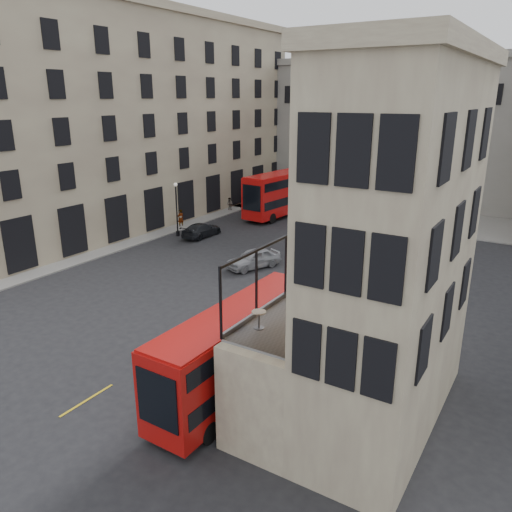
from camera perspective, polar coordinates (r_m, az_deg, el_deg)
The scene contains 31 objects.
ground at distance 27.44m, azimuth -6.20°, elevation -11.36°, with size 140.00×140.00×0.00m, color black.
host_building_main at distance 20.13m, azimuth 15.98°, elevation 1.13°, with size 7.26×11.40×15.10m.
host_frontage at distance 23.34m, azimuth 6.54°, elevation -10.65°, with size 3.00×11.00×4.50m, color #BFB48F.
cafe_floor at distance 22.34m, azimuth 6.75°, elevation -5.46°, with size 3.00×10.00×0.10m, color slate.
building_left at distance 57.14m, azimuth -16.01°, elevation 15.21°, with size 14.60×50.60×22.00m.
gateway at distance 69.72m, azimuth 15.64°, elevation 13.95°, with size 35.00×10.60×18.00m.
pavement_far at distance 61.89m, azimuth 11.32°, elevation 5.09°, with size 40.00×12.00×0.12m, color slate.
pavement_left at distance 49.90m, azimuth -17.77°, elevation 1.53°, with size 8.00×48.00×0.12m, color slate.
traffic_light_near at distance 36.30m, azimuth 4.10°, elevation 0.29°, with size 0.16×0.20×3.80m.
traffic_light_far at distance 56.57m, azimuth -0.84°, elevation 6.71°, with size 0.16×0.20×3.80m.
street_lamp_a at distance 49.92m, azimuth -9.03°, elevation 4.95°, with size 0.36×0.36×5.33m.
street_lamp_b at distance 57.77m, azimuth 10.03°, elevation 6.64°, with size 0.36×0.36×5.33m.
bus_near at distance 23.29m, azimuth -2.06°, elevation -10.26°, with size 2.58×10.62×4.23m.
bus_far at distance 58.48m, azimuth 3.31°, elevation 7.45°, with size 3.97×12.84×5.04m.
car_a at distance 40.39m, azimuth -0.27°, elevation -0.27°, with size 1.86×4.62×1.57m, color #92949A.
car_b at distance 50.37m, azimuth 8.04°, elevation 3.13°, with size 1.49×4.27×1.41m, color #B80B21.
car_c at distance 49.69m, azimuth -6.25°, elevation 2.98°, with size 1.93×4.74×1.38m, color black.
bicycle at distance 43.40m, azimuth 4.58°, elevation 0.47°, with size 0.56×1.62×0.85m, color gray.
cyclist at distance 37.06m, azimuth 5.33°, elevation -1.87°, with size 0.65×0.43×1.78m, color #BFE418.
pedestrian_a at distance 60.70m, azimuth -3.00°, elevation 5.90°, with size 0.80×0.62×1.64m, color gray.
pedestrian_b at distance 56.38m, azimuth 2.01°, elevation 5.02°, with size 1.10×0.63×1.70m, color gray.
pedestrian_c at distance 59.32m, azimuth 14.18°, elevation 5.09°, with size 0.94×0.39×1.60m, color gray.
pedestrian_d at distance 58.44m, azimuth 20.73°, elevation 4.25°, with size 0.76×0.49×1.55m, color gray.
pedestrian_e at distance 53.61m, azimuth -8.61°, elevation 4.28°, with size 0.70×0.46×1.93m, color gray.
cafe_table_near at distance 19.67m, azimuth 0.33°, elevation -6.99°, with size 0.58×0.58×0.72m.
cafe_table_mid at distance 22.22m, azimuth 4.22°, elevation -4.15°, with size 0.53×0.53×0.66m.
cafe_table_far at distance 24.54m, azimuth 7.56°, elevation -1.82°, with size 0.66×0.66×0.82m.
cafe_chair_a at distance 19.71m, azimuth 6.71°, elevation -7.81°, with size 0.44×0.44×0.81m.
cafe_chair_b at distance 20.70m, azimuth 8.18°, elevation -6.43°, with size 0.49×0.49×0.97m.
cafe_chair_c at distance 21.91m, azimuth 8.60°, elevation -5.20°, with size 0.46×0.46×0.78m.
cafe_chair_d at distance 24.47m, azimuth 12.31°, elevation -2.94°, with size 0.41×0.41×0.76m.
Camera 1 is at (15.06, -18.67, 13.33)m, focal length 35.00 mm.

